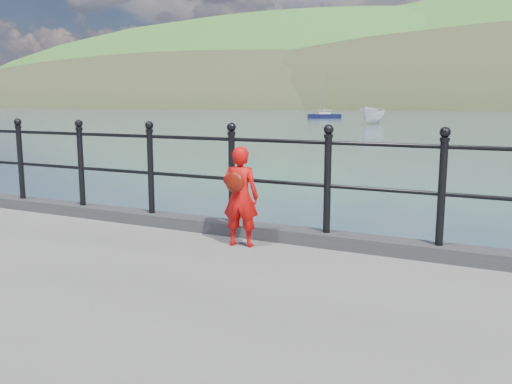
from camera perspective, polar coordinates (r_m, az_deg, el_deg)
The scene contains 6 objects.
ground at distance 6.79m, azimuth 2.72°, elevation -12.92°, with size 600.00×600.00×0.00m, color #2D4251.
kerb at distance 6.32m, azimuth 2.25°, elevation -4.35°, with size 60.00×0.30×0.15m, color #28282B.
railing at distance 6.18m, azimuth 2.29°, elevation 2.40°, with size 18.11×0.11×1.20m.
child at distance 5.95m, azimuth -1.67°, elevation -0.42°, with size 0.45×0.35×1.11m.
launch_white at distance 63.06m, azimuth 12.19°, elevation 7.85°, with size 1.98×5.27×2.03m, color white.
sailboat_left at distance 85.38m, azimuth 7.20°, elevation 7.90°, with size 5.18×3.87×7.35m.
Camera 1 is at (2.53, -5.74, 2.59)m, focal length 38.00 mm.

